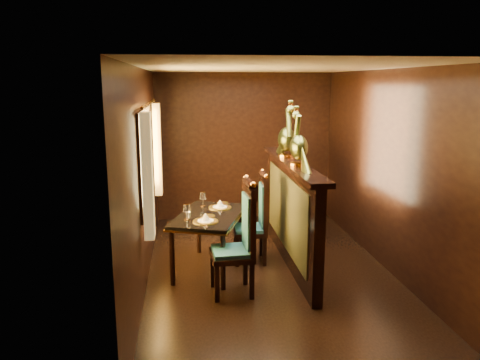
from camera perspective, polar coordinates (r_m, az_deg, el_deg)
The scene contains 8 objects.
ground at distance 5.98m, azimuth 3.62°, elevation -11.21°, with size 5.00×5.00×0.00m, color black.
room_shell at distance 5.55m, azimuth 2.94°, elevation 4.00°, with size 3.04×5.04×2.52m.
partition at distance 6.08m, azimuth 6.18°, elevation -3.72°, with size 0.26×2.70×1.36m.
dining_table at distance 5.87m, azimuth -3.78°, elevation -4.82°, with size 1.10×1.41×0.93m.
chair_left at distance 5.22m, azimuth 0.29°, elevation -6.62°, with size 0.50×0.53×1.32m.
chair_right at distance 6.14m, azimuth 2.25°, elevation -4.29°, with size 0.45×0.49×1.22m.
peacock_left at distance 5.57m, azimuth 7.21°, elevation 5.29°, with size 0.22×0.59×0.70m, color #17452C, non-canonical shape.
peacock_right at distance 6.22m, azimuth 5.74°, elevation 6.25°, with size 0.24×0.64×0.76m, color #17452C, non-canonical shape.
Camera 1 is at (-1.03, -5.40, 2.34)m, focal length 35.00 mm.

